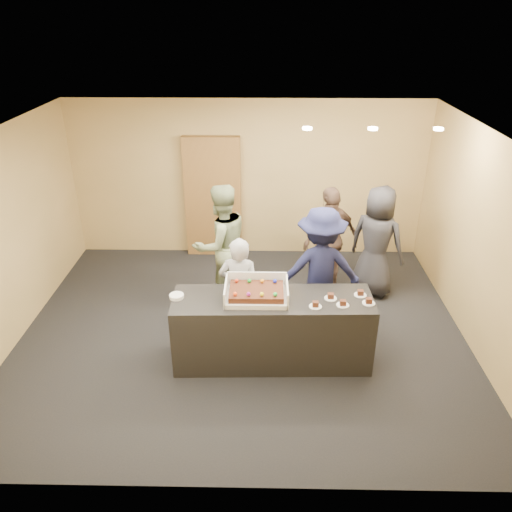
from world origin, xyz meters
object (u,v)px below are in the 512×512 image
object	(u,v)px
sheet_cake	(256,291)
person_sage_man	(221,245)
serving_counter	(272,330)
cake_box	(256,294)
person_brown_extra	(330,239)
storage_cabinet	(213,198)
plate_stack	(177,296)
person_server_grey	(240,290)
person_navy_man	(320,269)
person_dark_suit	(377,242)

from	to	relation	value
sheet_cake	person_sage_man	world-z (taller)	person_sage_man
serving_counter	cake_box	distance (m)	0.54
person_brown_extra	storage_cabinet	bearing A→B (deg)	-64.88
plate_stack	person_brown_extra	bearing A→B (deg)	42.12
storage_cabinet	cake_box	xyz separation A→B (m)	(0.80, -2.99, -0.11)
person_brown_extra	serving_counter	bearing A→B (deg)	31.15
cake_box	person_sage_man	xyz separation A→B (m)	(-0.54, 1.42, -0.04)
sheet_cake	plate_stack	distance (m)	0.96
cake_box	plate_stack	world-z (taller)	cake_box
serving_counter	person_sage_man	size ratio (longest dim) A/B	1.32
cake_box	person_server_grey	size ratio (longest dim) A/B	0.51
storage_cabinet	person_navy_man	bearing A→B (deg)	-53.65
person_dark_suit	serving_counter	bearing A→B (deg)	80.91
plate_stack	person_navy_man	world-z (taller)	person_navy_man
serving_counter	person_dark_suit	xyz separation A→B (m)	(1.57, 1.70, 0.41)
plate_stack	person_navy_man	bearing A→B (deg)	23.88
person_server_grey	person_brown_extra	world-z (taller)	person_brown_extra
sheet_cake	plate_stack	xyz separation A→B (m)	(-0.95, 0.00, -0.08)
plate_stack	person_server_grey	bearing A→B (deg)	32.24
storage_cabinet	cake_box	bearing A→B (deg)	-74.97
plate_stack	person_dark_suit	world-z (taller)	person_dark_suit
person_navy_man	serving_counter	bearing A→B (deg)	48.31
person_sage_man	storage_cabinet	bearing A→B (deg)	-114.85
storage_cabinet	plate_stack	world-z (taller)	storage_cabinet
person_sage_man	serving_counter	bearing A→B (deg)	82.52
plate_stack	person_brown_extra	world-z (taller)	person_brown_extra
serving_counter	person_dark_suit	world-z (taller)	person_dark_suit
serving_counter	sheet_cake	distance (m)	0.58
person_dark_suit	storage_cabinet	bearing A→B (deg)	6.56
person_server_grey	person_sage_man	world-z (taller)	person_sage_man
serving_counter	cake_box	size ratio (longest dim) A/B	3.22
sheet_cake	person_dark_suit	xyz separation A→B (m)	(1.77, 1.70, -0.14)
cake_box	person_brown_extra	world-z (taller)	person_brown_extra
serving_counter	person_dark_suit	distance (m)	2.35
storage_cabinet	sheet_cake	size ratio (longest dim) A/B	3.31
serving_counter	person_brown_extra	xyz separation A→B (m)	(0.89, 1.84, 0.38)
person_dark_suit	person_navy_man	bearing A→B (deg)	77.96
cake_box	plate_stack	bearing A→B (deg)	-178.39
person_navy_man	plate_stack	bearing A→B (deg)	21.09
cake_box	storage_cabinet	bearing A→B (deg)	105.03
storage_cabinet	sheet_cake	distance (m)	3.12
person_server_grey	plate_stack	bearing A→B (deg)	40.48
person_server_grey	sheet_cake	bearing A→B (deg)	124.42
cake_box	person_navy_man	size ratio (longest dim) A/B	0.43
storage_cabinet	person_brown_extra	world-z (taller)	storage_cabinet
person_sage_man	person_navy_man	world-z (taller)	person_sage_man
sheet_cake	plate_stack	size ratio (longest dim) A/B	3.72
person_brown_extra	person_server_grey	bearing A→B (deg)	13.48
plate_stack	person_navy_man	distance (m)	1.95
serving_counter	person_navy_man	distance (m)	1.10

